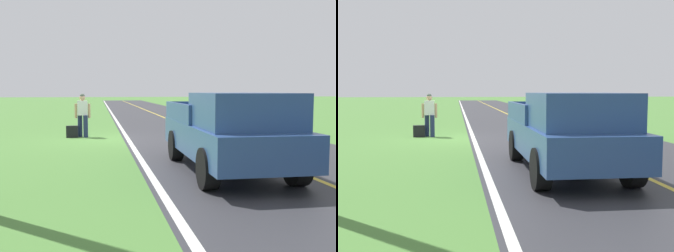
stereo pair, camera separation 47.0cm
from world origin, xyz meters
TOP-DOWN VIEW (x-y plane):
  - ground_plane at (0.00, 0.00)m, footprint 200.00×200.00m
  - road_surface at (-4.19, 0.00)m, footprint 7.13×120.00m
  - lane_edge_line at (-0.80, 0.00)m, footprint 0.16×117.60m
  - lane_centre_line at (-4.19, 0.00)m, footprint 0.14×117.60m
  - hitchhiker_walking at (0.93, -0.83)m, footprint 0.62×0.51m
  - suitcase_carried at (1.34, -0.73)m, footprint 0.47×0.21m
  - pickup_truck_passing at (-2.62, 6.94)m, footprint 2.13×5.42m

SIDE VIEW (x-z plane):
  - ground_plane at x=0.00m, z-range 0.00..0.00m
  - road_surface at x=-4.19m, z-range 0.00..0.00m
  - lane_edge_line at x=-0.80m, z-range 0.00..0.01m
  - lane_centre_line at x=-4.19m, z-range 0.00..0.01m
  - suitcase_carried at x=1.34m, z-range 0.00..0.47m
  - pickup_truck_passing at x=-2.62m, z-range 0.06..1.88m
  - hitchhiker_walking at x=0.93m, z-range 0.11..1.85m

